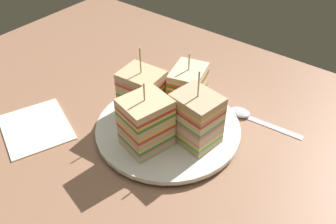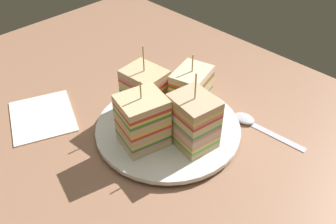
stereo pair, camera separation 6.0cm
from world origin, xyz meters
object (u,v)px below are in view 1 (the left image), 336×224
object	(u,v)px
sandwich_wedge_1	(144,122)
napkin	(36,127)
plate	(168,128)
sandwich_wedge_2	(196,118)
sandwich_wedge_0	(144,93)
sandwich_wedge_3	(187,90)
spoon	(247,115)
chip_pile	(172,123)

from	to	relation	value
sandwich_wedge_1	napkin	bearing A→B (deg)	126.87
plate	sandwich_wedge_2	bearing A→B (deg)	-178.67
sandwich_wedge_1	napkin	size ratio (longest dim) A/B	0.93
sandwich_wedge_1	sandwich_wedge_0	bearing A→B (deg)	55.39
sandwich_wedge_1	sandwich_wedge_3	world-z (taller)	sandwich_wedge_1
spoon	sandwich_wedge_0	bearing A→B (deg)	34.55
spoon	napkin	distance (cm)	37.85
sandwich_wedge_2	sandwich_wedge_3	xyz separation A→B (cm)	(5.70, -5.42, -0.17)
plate	spoon	bearing A→B (deg)	-126.73
sandwich_wedge_0	sandwich_wedge_1	distance (cm)	7.79
sandwich_wedge_1	chip_pile	size ratio (longest dim) A/B	1.58
sandwich_wedge_1	chip_pile	distance (cm)	6.76
sandwich_wedge_0	spoon	world-z (taller)	sandwich_wedge_0
sandwich_wedge_0	sandwich_wedge_3	bearing A→B (deg)	39.08
plate	chip_pile	distance (cm)	1.76
plate	spoon	distance (cm)	14.97
sandwich_wedge_0	napkin	size ratio (longest dim) A/B	1.02
sandwich_wedge_0	chip_pile	distance (cm)	7.15
spoon	plate	bearing A→B (deg)	48.93
sandwich_wedge_1	chip_pile	bearing A→B (deg)	2.04
sandwich_wedge_3	plate	bearing A→B (deg)	-14.17
napkin	plate	bearing A→B (deg)	-144.85
napkin	spoon	bearing A→B (deg)	-137.79
spoon	sandwich_wedge_3	bearing A→B (deg)	30.96
sandwich_wedge_1	chip_pile	xyz separation A→B (cm)	(-1.20, -5.70, -3.44)
sandwich_wedge_0	sandwich_wedge_3	distance (cm)	7.54
plate	chip_pile	bearing A→B (deg)	-169.24
chip_pile	napkin	bearing A→B (deg)	34.34
spoon	napkin	world-z (taller)	spoon
napkin	sandwich_wedge_1	bearing A→B (deg)	-157.10
sandwich_wedge_1	sandwich_wedge_2	size ratio (longest dim) A/B	0.90
chip_pile	plate	bearing A→B (deg)	10.76
sandwich_wedge_3	sandwich_wedge_1	bearing A→B (deg)	-16.98
sandwich_wedge_1	spoon	bearing A→B (deg)	-14.09
sandwich_wedge_2	chip_pile	distance (cm)	5.86
plate	sandwich_wedge_1	size ratio (longest dim) A/B	2.09
chip_pile	spoon	bearing A→B (deg)	-124.52
spoon	sandwich_wedge_1	bearing A→B (deg)	57.60
chip_pile	sandwich_wedge_3	bearing A→B (deg)	-80.03
plate	sandwich_wedge_0	xyz separation A→B (cm)	(5.55, -0.30, 4.84)
sandwich_wedge_1	sandwich_wedge_3	xyz separation A→B (cm)	(-0.25, -11.10, -0.18)
sandwich_wedge_1	plate	bearing A→B (deg)	9.85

